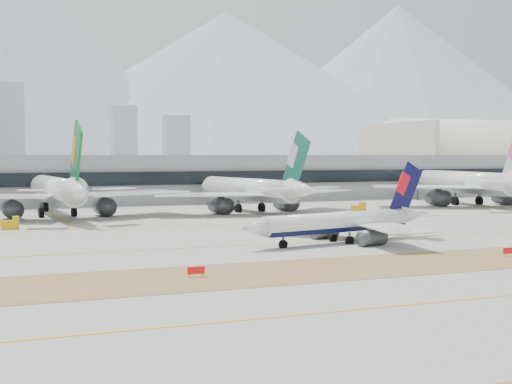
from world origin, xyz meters
name	(u,v)px	position (x,y,z in m)	size (l,w,h in m)	color
ground	(284,239)	(0.00, 0.00, 0.00)	(3000.00, 3000.00, 0.00)	#A19F96
apron_markings	(489,295)	(0.00, -53.95, 0.02)	(360.00, 122.22, 0.06)	brown
taxiing_airliner	(344,223)	(7.74, -7.99, 3.36)	(41.13, 35.24, 13.94)	white
widebody_eva	(58,192)	(-32.01, 60.97, 6.02)	(63.48, 62.18, 22.66)	white
widebody_cathay	(252,191)	(16.77, 58.07, 5.56)	(57.96, 57.33, 20.93)	white
widebody_china_air	(470,184)	(86.40, 58.11, 6.29)	(65.98, 64.97, 23.67)	white
terminal	(141,178)	(0.00, 114.84, 7.50)	(280.00, 43.10, 15.00)	gray
hangar	(483,189)	(154.56, 135.00, 0.14)	(91.00, 60.00, 60.00)	beige
hold_sign_left	(196,270)	(-25.99, -32.00, 0.88)	(2.20, 0.15, 1.35)	red
hold_sign_right	(509,251)	(22.05, -32.00, 0.88)	(2.20, 0.15, 1.35)	red
gse_b	(11,224)	(-44.14, 36.00, 1.05)	(3.55, 2.00, 2.60)	orange
gse_c	(359,208)	(42.67, 47.52, 1.05)	(3.55, 2.00, 2.60)	orange
mountain_ridge	(15,72)	(33.00, 1404.14, 181.85)	(2830.00, 1120.00, 470.00)	#9EA8B7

